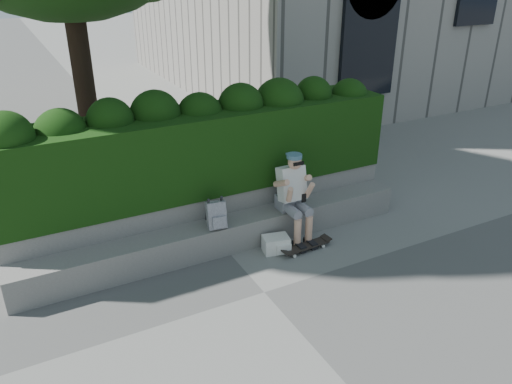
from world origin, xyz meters
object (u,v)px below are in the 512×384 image
person (293,194)px  skateboard (306,246)px  backpack_ground (276,244)px  backpack_plaid (216,215)px

person → skateboard: 0.81m
person → backpack_ground: (-0.43, -0.24, -0.63)m
skateboard → backpack_ground: bearing=152.1°
person → backpack_ground: 0.80m
person → skateboard: (-0.02, -0.43, -0.69)m
person → skateboard: person is taller
skateboard → backpack_ground: (-0.41, 0.18, 0.06)m
person → backpack_plaid: (-1.23, 0.08, -0.11)m
person → skateboard: bearing=-92.6°
backpack_plaid → skateboard: bearing=-13.9°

